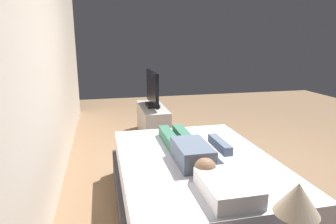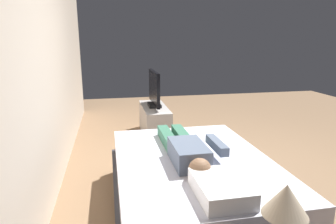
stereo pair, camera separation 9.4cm
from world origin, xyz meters
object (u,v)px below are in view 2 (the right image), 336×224
pillow (221,188)px  person (186,149)px  remote (222,148)px  tv_stand (154,121)px  bed (193,186)px  tv (154,90)px  lamp (286,202)px

pillow → person: 0.71m
pillow → remote: (0.86, -0.35, -0.05)m
pillow → tv_stand: pillow is taller
bed → tv_stand: bearing=-0.0°
remote → tv_stand: bearing=9.1°
person → tv: (2.31, -0.06, 0.16)m
bed → remote: remote is taller
tv → bed: bearing=180.0°
remote → tv_stand: 2.20m
bed → pillow: size_ratio=4.16×
person → tv_stand: 2.34m
tv_stand → lamp: (-3.63, -0.07, 0.60)m
tv → person: bearing=178.5°
tv_stand → lamp: lamp is taller
tv → lamp: (-3.63, -0.07, 0.07)m
person → tv_stand: size_ratio=1.15×
remote → lamp: bearing=169.6°
tv_stand → tv: (0.00, 0.00, 0.53)m
tv_stand → lamp: size_ratio=2.62×
bed → pillow: 0.76m
tv_stand → remote: bearing=-170.9°
tv_stand → tv: tv is taller
bed → person: size_ratio=1.58×
bed → lamp: (-1.30, -0.07, 0.59)m
bed → pillow: (-0.68, 0.00, 0.34)m
remote → pillow: bearing=158.0°
bed → tv_stand: bed is taller
person → remote: 0.44m
pillow → remote: 0.93m
bed → pillow: bearing=180.0°
bed → person: (0.03, 0.06, 0.36)m
person → tv: 2.31m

